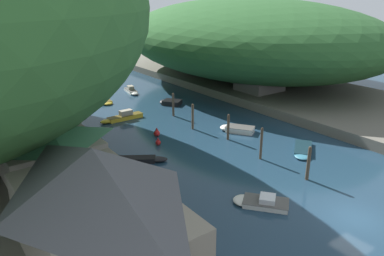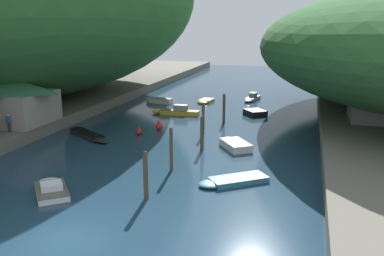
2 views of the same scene
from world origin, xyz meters
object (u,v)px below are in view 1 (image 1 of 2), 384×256
Objects in this scene: boat_red_skiff at (303,151)px; right_bank_cottage at (260,75)px; boat_far_upstream at (260,202)px; channel_buoy_near at (157,133)px; boat_yellow_tender at (132,91)px; boat_cabin_cruiser at (69,111)px; boathouse_shed at (51,150)px; person_on_quay at (137,212)px; boat_small_dinghy at (121,117)px; boat_moored_right at (236,129)px; boat_white_cruiser at (137,160)px; channel_buoy_far at (158,142)px; boat_mid_channel at (170,102)px; boat_open_rowboat at (105,102)px; person_by_boathouse at (94,173)px; waterfront_building at (98,208)px.

right_bank_cottage is at bearing -70.11° from boat_red_skiff.
channel_buoy_near reaches higher than boat_far_upstream.
right_bank_cottage is 21.45m from boat_yellow_tender.
boat_cabin_cruiser is (-27.61, 9.56, -3.34)m from right_bank_cottage.
boathouse_shed is 4.81× the size of person_on_quay.
boat_small_dinghy is 15.38m from boat_moored_right.
boat_white_cruiser is at bearing 25.17° from boat_red_skiff.
boat_small_dinghy reaches higher than channel_buoy_far.
boat_mid_channel is 9.68m from boat_yellow_tender.
boat_far_upstream is at bearing 92.61° from boat_open_rowboat.
right_bank_cottage is (35.70, 10.80, 0.10)m from boathouse_shed.
person_on_quay is at bearing -162.74° from boat_mid_channel.
person_on_quay reaches higher than channel_buoy_near.
boathouse_shed is 4.81× the size of person_by_boathouse.
boat_small_dinghy is at bearing -165.90° from boat_white_cruiser.
boat_mid_channel is (-1.51, 23.66, 0.14)m from boat_red_skiff.
boat_red_skiff is at bearing -114.58° from boat_moored_right.
boat_cabin_cruiser is (9.32, 33.36, -4.67)m from waterfront_building.
right_bank_cottage is at bearing 157.32° from boat_open_rowboat.
boat_white_cruiser is at bearing -159.77° from right_bank_cottage.
boathouse_shed is 37.30m from right_bank_cottage.
boat_cabin_cruiser is 2.46× the size of person_on_quay.
person_on_quay is at bearing 177.70° from boat_moored_right.
waterfront_building is 39.08m from boat_open_rowboat.
boat_yellow_tender is at bearing 69.49° from channel_buoy_far.
boat_mid_channel is 0.85× the size of boat_moored_right.
person_on_quay is at bearing 178.49° from boat_cabin_cruiser.
boat_red_skiff is at bearing -95.17° from person_by_boathouse.
right_bank_cottage reaches higher than boat_small_dinghy.
person_on_quay is (-5.78, -30.99, 1.86)m from boat_cabin_cruiser.
boat_red_skiff is (23.61, -7.54, -3.42)m from boathouse_shed.
boat_yellow_tender is 21.24m from channel_buoy_near.
person_by_boathouse is at bearing -56.19° from boathouse_shed.
boat_yellow_tender reaches higher than boat_mid_channel.
channel_buoy_far is (13.45, 16.23, -4.67)m from waterfront_building.
boat_mid_channel is at bearing -39.63° from person_by_boathouse.
boat_moored_right is (9.41, -12.17, -0.06)m from boat_small_dinghy.
person_by_boathouse is at bearing 99.72° from boat_far_upstream.
boat_moored_right is (9.88, 13.70, 0.05)m from boat_far_upstream.
boat_red_skiff is at bearing 105.16° from boat_yellow_tender.
channel_buoy_near is at bearing 0.67° from boat_red_skiff.
boat_red_skiff is at bearing 12.41° from waterfront_building.
boathouse_shed reaches higher than boat_red_skiff.
boat_moored_right is 23.33m from person_on_quay.
boat_moored_right is at bearing -70.62° from person_by_boathouse.
boat_small_dinghy is 3.56× the size of person_by_boathouse.
boat_yellow_tender is at bearing 38.88° from boat_far_upstream.
boathouse_shed is 1.36× the size of boat_white_cruiser.
right_bank_cottage is 33.03m from boat_far_upstream.
boat_yellow_tender is (-2.98, 33.22, 0.16)m from boat_red_skiff.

